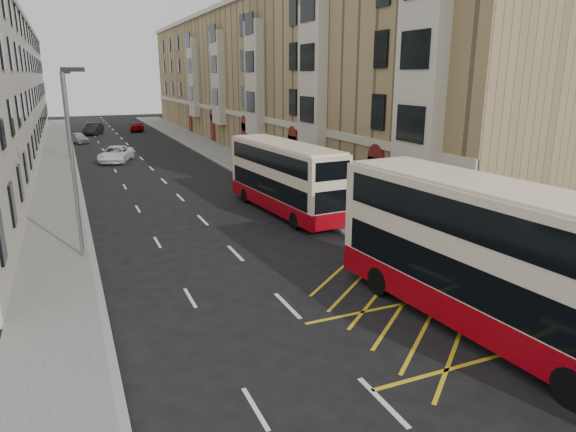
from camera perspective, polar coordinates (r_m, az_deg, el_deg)
name	(u,v)px	position (r m, az deg, el deg)	size (l,w,h in m)	color
ground	(343,362)	(15.16, 6.14, -15.81)	(200.00, 200.00, 0.00)	black
pavement_right	(253,169)	(44.39, -3.86, 5.29)	(4.00, 120.00, 0.15)	#61615D
pavement_left	(57,183)	(41.95, -24.26, 3.36)	(3.00, 120.00, 0.15)	#61615D
kerb_right	(231,170)	(43.77, -6.33, 5.09)	(0.25, 120.00, 0.15)	gray
kerb_left	(79,181)	(41.94, -22.22, 3.58)	(0.25, 120.00, 0.15)	gray
road_markings	(135,152)	(57.13, -16.66, 6.87)	(10.00, 110.00, 0.01)	silver
terrace_right	(264,78)	(60.51, -2.69, 15.08)	(10.75, 79.00, 15.25)	#9D845B
bus_shelter	(574,255)	(19.26, 29.21, -3.84)	(1.65, 4.25, 2.70)	black
guard_railing	(406,245)	(22.36, 13.00, -3.20)	(0.06, 6.56, 1.01)	#B2180E
street_lamp_near	(73,154)	(23.44, -22.79, 6.36)	(0.93, 0.18, 8.00)	slate
street_lamp_far	(65,110)	(53.31, -23.52, 10.71)	(0.93, 0.18, 8.00)	slate
double_decker_front	(491,259)	(16.90, 21.60, -4.49)	(3.65, 12.00, 4.71)	#F6E1BD
double_decker_rear	(284,178)	(29.80, -0.41, 4.28)	(3.17, 10.44, 4.10)	#F6E1BD
pedestrian_far	(465,248)	(22.01, 19.09, -3.34)	(1.10, 0.46, 1.87)	black
white_van	(116,154)	(50.79, -18.59, 6.54)	(2.38, 5.16, 1.43)	white
car_silver	(78,138)	(66.60, -22.27, 8.05)	(1.50, 3.73, 1.27)	#9A9DA1
car_dark	(94,129)	(75.62, -20.79, 9.05)	(1.64, 4.71, 1.55)	black
car_red	(137,127)	(78.11, -16.43, 9.49)	(1.80, 4.43, 1.29)	#940000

